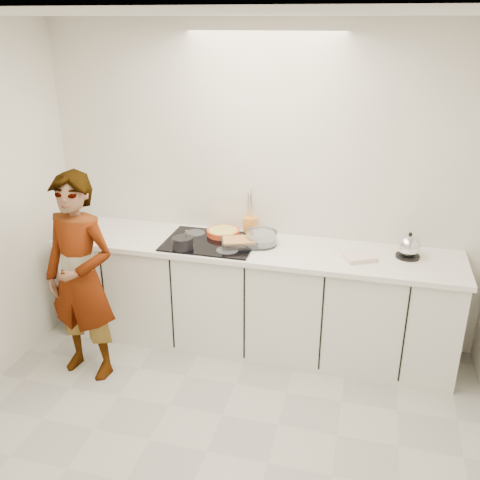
% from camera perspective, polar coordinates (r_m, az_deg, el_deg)
% --- Properties ---
extents(floor, '(3.60, 3.20, 0.00)m').
position_cam_1_polar(floor, '(3.71, -3.55, -21.57)').
color(floor, '#AEAEA5').
rests_on(floor, ground).
extents(ceiling, '(3.60, 3.20, 0.00)m').
position_cam_1_polar(ceiling, '(2.67, -4.99, 22.90)').
color(ceiling, white).
rests_on(ceiling, wall_back).
extents(wall_back, '(3.60, 0.00, 2.60)m').
position_cam_1_polar(wall_back, '(4.40, 2.43, 5.61)').
color(wall_back, white).
rests_on(wall_back, ground).
extents(base_cabinets, '(3.20, 0.58, 0.87)m').
position_cam_1_polar(base_cabinets, '(4.45, 1.37, -6.29)').
color(base_cabinets, silver).
rests_on(base_cabinets, floor).
extents(countertop, '(3.24, 0.64, 0.04)m').
position_cam_1_polar(countertop, '(4.25, 1.43, -0.91)').
color(countertop, white).
rests_on(countertop, base_cabinets).
extents(hob, '(0.72, 0.54, 0.01)m').
position_cam_1_polar(hob, '(4.31, -3.17, -0.22)').
color(hob, black).
rests_on(hob, countertop).
extents(tart_dish, '(0.32, 0.32, 0.04)m').
position_cam_1_polar(tart_dish, '(4.42, -1.80, 0.87)').
color(tart_dish, '#CF441F').
rests_on(tart_dish, hob).
extents(saucepan, '(0.20, 0.20, 0.16)m').
position_cam_1_polar(saucepan, '(4.17, -6.12, -0.30)').
color(saucepan, black).
rests_on(saucepan, hob).
extents(baking_dish, '(0.33, 0.28, 0.05)m').
position_cam_1_polar(baking_dish, '(4.21, -0.11, -0.20)').
color(baking_dish, silver).
rests_on(baking_dish, hob).
extents(mixing_bowl, '(0.31, 0.31, 0.12)m').
position_cam_1_polar(mixing_bowl, '(4.25, 2.31, 0.15)').
color(mixing_bowl, silver).
rests_on(mixing_bowl, countertop).
extents(tea_towel, '(0.27, 0.25, 0.04)m').
position_cam_1_polar(tea_towel, '(4.10, 12.65, -1.84)').
color(tea_towel, white).
rests_on(tea_towel, countertop).
extents(kettle, '(0.19, 0.19, 0.20)m').
position_cam_1_polar(kettle, '(4.21, 17.56, -0.70)').
color(kettle, black).
rests_on(kettle, countertop).
extents(utensil_crock, '(0.14, 0.14, 0.14)m').
position_cam_1_polar(utensil_crock, '(4.47, 1.12, 1.58)').
color(utensil_crock, orange).
rests_on(utensil_crock, countertop).
extents(cook, '(0.64, 0.46, 1.61)m').
position_cam_1_polar(cook, '(4.13, -16.64, -3.94)').
color(cook, silver).
rests_on(cook, floor).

